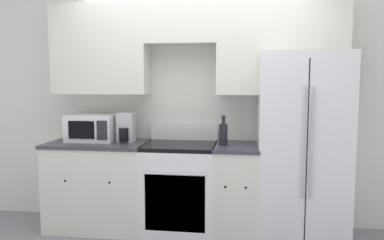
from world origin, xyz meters
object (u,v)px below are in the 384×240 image
oven_range (180,187)px  bottle (223,133)px  microwave (93,128)px  refrigerator (301,146)px

oven_range → bottle: (0.45, -0.01, 0.58)m
oven_range → microwave: microwave is taller
refrigerator → microwave: 2.20m
refrigerator → bottle: 0.79m
microwave → refrigerator: bearing=-0.8°
refrigerator → microwave: refrigerator is taller
oven_range → refrigerator: refrigerator is taller
oven_range → bottle: bottle is taller
bottle → microwave: bearing=176.3°
refrigerator → bottle: size_ratio=6.14×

